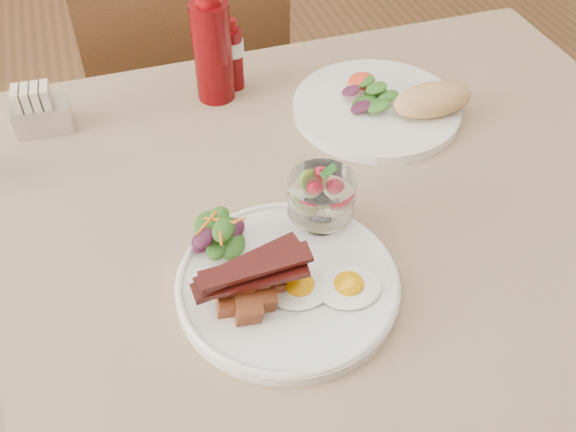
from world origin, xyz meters
name	(u,v)px	position (x,y,z in m)	size (l,w,h in m)	color
table	(267,260)	(0.00, 0.00, 0.66)	(1.33, 0.88, 0.75)	brown
chair_far	(188,97)	(0.00, 0.66, 0.52)	(0.42, 0.42, 0.93)	brown
main_plate	(288,284)	(-0.01, -0.13, 0.76)	(0.28, 0.28, 0.02)	silver
fried_eggs	(324,285)	(0.03, -0.16, 0.77)	(0.16, 0.11, 0.02)	white
bacon_potato_pile	(251,283)	(-0.06, -0.14, 0.80)	(0.14, 0.08, 0.06)	brown
side_salad	(220,235)	(-0.08, -0.05, 0.79)	(0.09, 0.08, 0.04)	#1E4E14
fruit_cup	(321,196)	(0.06, -0.05, 0.82)	(0.09, 0.09, 0.09)	white
second_plate	(389,105)	(0.26, 0.17, 0.77)	(0.29, 0.28, 0.07)	silver
ketchup_bottle	(212,50)	(0.00, 0.31, 0.84)	(0.07, 0.07, 0.19)	#560407
hot_sauce_bottle	(233,55)	(0.04, 0.33, 0.81)	(0.04, 0.04, 0.13)	#560407
sugar_caddy	(40,112)	(-0.28, 0.31, 0.79)	(0.09, 0.05, 0.08)	silver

